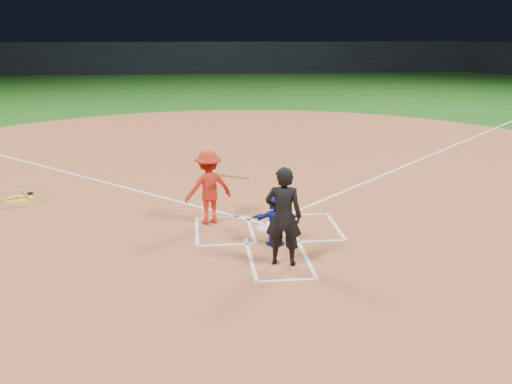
{
  "coord_description": "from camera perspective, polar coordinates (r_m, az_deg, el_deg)",
  "views": [
    {
      "loc": [
        -1.58,
        -12.13,
        4.37
      ],
      "look_at": [
        -0.3,
        -0.4,
        1.0
      ],
      "focal_mm": 40.0,
      "sensor_mm": 36.0,
      "label": 1
    }
  ],
  "objects": [
    {
      "name": "on_deck_logo",
      "position": [
        16.49,
        -22.71,
        -0.62
      ],
      "size": [
        0.8,
        0.8,
        0.0
      ],
      "primitive_type": "cylinder",
      "color": "gold",
      "rests_on": "on_deck_circle"
    },
    {
      "name": "ground",
      "position": [
        12.99,
        1.13,
        -3.72
      ],
      "size": [
        120.0,
        120.0,
        0.0
      ],
      "primitive_type": "plane",
      "color": "#164B12",
      "rests_on": "ground"
    },
    {
      "name": "umpire",
      "position": [
        10.77,
        2.76,
        -2.44
      ],
      "size": [
        0.8,
        0.63,
        1.93
      ],
      "primitive_type": "imported",
      "rotation": [
        0.0,
        0.0,
        2.87
      ],
      "color": "black",
      "rests_on": "home_plate_dirt"
    },
    {
      "name": "on_deck_bat_a",
      "position": [
        16.67,
        -22.0,
        -0.26
      ],
      "size": [
        0.42,
        0.79,
        0.06
      ],
      "primitive_type": "cylinder",
      "rotation": [
        1.57,
        0.0,
        0.44
      ],
      "color": "#A0703A",
      "rests_on": "on_deck_circle"
    },
    {
      "name": "on_deck_circle",
      "position": [
        16.49,
        -22.71,
        -0.64
      ],
      "size": [
        1.7,
        1.7,
        0.01
      ],
      "primitive_type": "cylinder",
      "color": "brown",
      "rests_on": "home_plate_dirt"
    },
    {
      "name": "stadium_wall_far",
      "position": [
        60.21,
        -4.86,
        13.23
      ],
      "size": [
        80.0,
        1.2,
        3.2
      ],
      "primitive_type": "cube",
      "color": "black",
      "rests_on": "ground"
    },
    {
      "name": "bat_weight_donut",
      "position": [
        16.8,
        -21.7,
        -0.14
      ],
      "size": [
        0.19,
        0.19,
        0.05
      ],
      "primitive_type": "torus",
      "color": "black",
      "rests_on": "on_deck_circle"
    },
    {
      "name": "catcher",
      "position": [
        11.87,
        1.99,
        -2.85
      ],
      "size": [
        1.01,
        0.37,
        1.08
      ],
      "primitive_type": "imported",
      "rotation": [
        0.0,
        0.0,
        3.09
      ],
      "color": "#131CA1",
      "rests_on": "home_plate_dirt"
    },
    {
      "name": "home_plate_dirt",
      "position": [
        18.71,
        -1.22,
        2.44
      ],
      "size": [
        28.0,
        28.0,
        0.01
      ],
      "primitive_type": "cylinder",
      "color": "#985231",
      "rests_on": "ground"
    },
    {
      "name": "home_plate",
      "position": [
        12.98,
        1.13,
        -3.64
      ],
      "size": [
        0.6,
        0.6,
        0.02
      ],
      "primitive_type": "cylinder",
      "rotation": [
        0.0,
        0.0,
        3.14
      ],
      "color": "silver",
      "rests_on": "home_plate_dirt"
    },
    {
      "name": "on_deck_bat_b",
      "position": [
        16.45,
        -23.48,
        -0.63
      ],
      "size": [
        0.76,
        0.47,
        0.06
      ],
      "primitive_type": "cylinder",
      "rotation": [
        1.57,
        0.0,
        -1.05
      ],
      "color": "#AB7A3E",
      "rests_on": "on_deck_circle"
    },
    {
      "name": "chalk_markings",
      "position": [
        18.02,
        -1.02,
        1.95
      ],
      "size": [
        28.35,
        17.32,
        0.01
      ],
      "color": "white",
      "rests_on": "home_plate_dirt"
    },
    {
      "name": "batter_at_plate",
      "position": [
        13.16,
        -4.76,
        0.48
      ],
      "size": [
        1.58,
        0.96,
        1.72
      ],
      "color": "#B32113",
      "rests_on": "home_plate_dirt"
    }
  ]
}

